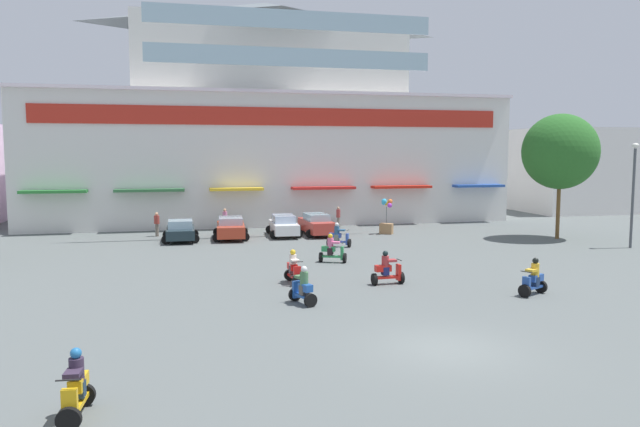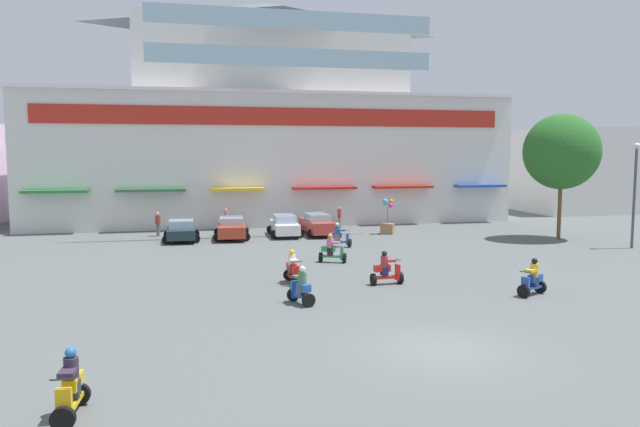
# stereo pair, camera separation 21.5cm
# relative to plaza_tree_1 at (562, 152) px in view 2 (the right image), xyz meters

# --- Properties ---
(ground_plane) EXTENTS (128.00, 128.00, 0.00)m
(ground_plane) POSITION_rel_plaza_tree_1_xyz_m (-17.17, -6.55, -5.85)
(ground_plane) COLOR #575D5C
(colonial_building) EXTENTS (38.90, 19.48, 18.76)m
(colonial_building) POSITION_rel_plaza_tree_1_xyz_m (-17.17, 17.51, 2.10)
(colonial_building) COLOR silver
(colonial_building) RESTS_ON ground
(flank_building_right) EXTENTS (13.90, 8.50, 8.10)m
(flank_building_right) POSITION_rel_plaza_tree_1_xyz_m (14.94, 16.57, -1.80)
(flank_building_right) COLOR silver
(flank_building_right) RESTS_ON ground
(plaza_tree_1) EXTENTS (5.16, 4.48, 8.36)m
(plaza_tree_1) POSITION_rel_plaza_tree_1_xyz_m (0.00, 0.00, 0.00)
(plaza_tree_1) COLOR brown
(plaza_tree_1) RESTS_ON ground
(parked_car_0) EXTENTS (2.40, 3.88, 1.39)m
(parked_car_0) POSITION_rel_plaza_tree_1_xyz_m (-24.76, 4.59, -5.14)
(parked_car_0) COLOR #1B2A30
(parked_car_0) RESTS_ON ground
(parked_car_1) EXTENTS (2.59, 4.43, 1.46)m
(parked_car_1) POSITION_rel_plaza_tree_1_xyz_m (-21.47, 4.89, -5.10)
(parked_car_1) COLOR #AF3721
(parked_car_1) RESTS_ON ground
(parked_car_2) EXTENTS (2.37, 4.39, 1.47)m
(parked_car_2) POSITION_rel_plaza_tree_1_xyz_m (-17.76, 5.46, -5.10)
(parked_car_2) COLOR white
(parked_car_2) RESTS_ON ground
(parked_car_3) EXTENTS (2.38, 4.45, 1.52)m
(parked_car_3) POSITION_rel_plaza_tree_1_xyz_m (-15.45, 5.38, -5.07)
(parked_car_3) COLOR #B6372C
(parked_car_3) RESTS_ON ground
(scooter_rider_0) EXTENTS (1.53, 1.16, 1.50)m
(scooter_rider_0) POSITION_rel_plaza_tree_1_xyz_m (-15.28, -0.06, -5.22)
(scooter_rider_0) COLOR black
(scooter_rider_0) RESTS_ON ground
(scooter_rider_1) EXTENTS (1.51, 1.07, 1.54)m
(scooter_rider_1) POSITION_rel_plaza_tree_1_xyz_m (-16.96, -5.11, -5.21)
(scooter_rider_1) COLOR black
(scooter_rider_1) RESTS_ON ground
(scooter_rider_2) EXTENTS (0.67, 1.47, 1.52)m
(scooter_rider_2) POSITION_rel_plaza_tree_1_xyz_m (-19.90, -9.72, -5.21)
(scooter_rider_2) COLOR black
(scooter_rider_2) RESTS_ON ground
(scooter_rider_3) EXTENTS (1.44, 0.59, 1.51)m
(scooter_rider_3) POSITION_rel_plaza_tree_1_xyz_m (-15.91, -10.83, -5.21)
(scooter_rider_3) COLOR black
(scooter_rider_3) RESTS_ON ground
(scooter_rider_4) EXTENTS (0.64, 1.47, 1.55)m
(scooter_rider_4) POSITION_rel_plaza_tree_1_xyz_m (-27.04, -22.05, -5.20)
(scooter_rider_4) COLOR black
(scooter_rider_4) RESTS_ON ground
(scooter_rider_5) EXTENTS (0.93, 1.40, 1.50)m
(scooter_rider_5) POSITION_rel_plaza_tree_1_xyz_m (-20.23, -13.41, -5.23)
(scooter_rider_5) COLOR black
(scooter_rider_5) RESTS_ON ground
(scooter_rider_6) EXTENTS (1.47, 1.09, 1.53)m
(scooter_rider_6) POSITION_rel_plaza_tree_1_xyz_m (-10.78, -14.08, -5.22)
(scooter_rider_6) COLOR black
(scooter_rider_6) RESTS_ON ground
(pedestrian_0) EXTENTS (0.34, 0.34, 1.66)m
(pedestrian_0) POSITION_rel_plaza_tree_1_xyz_m (-21.53, 9.29, -4.90)
(pedestrian_0) COLOR #252750
(pedestrian_0) RESTS_ON ground
(pedestrian_1) EXTENTS (0.42, 0.42, 1.67)m
(pedestrian_1) POSITION_rel_plaza_tree_1_xyz_m (-12.98, 8.69, -4.89)
(pedestrian_1) COLOR gray
(pedestrian_1) RESTS_ON ground
(pedestrian_2) EXTENTS (0.45, 0.45, 1.67)m
(pedestrian_2) POSITION_rel_plaza_tree_1_xyz_m (-26.35, 7.31, -4.89)
(pedestrian_2) COLOR #706457
(pedestrian_2) RESTS_ON ground
(streetlamp_near) EXTENTS (0.40, 0.40, 6.36)m
(streetlamp_near) POSITION_rel_plaza_tree_1_xyz_m (1.96, -4.50, -2.11)
(streetlamp_near) COLOR #474C51
(streetlamp_near) RESTS_ON ground
(balloon_vendor_cart) EXTENTS (1.08, 0.99, 2.54)m
(balloon_vendor_cart) POSITION_rel_plaza_tree_1_xyz_m (-10.43, 4.90, -4.84)
(balloon_vendor_cart) COLOR #9B744B
(balloon_vendor_cart) RESTS_ON ground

